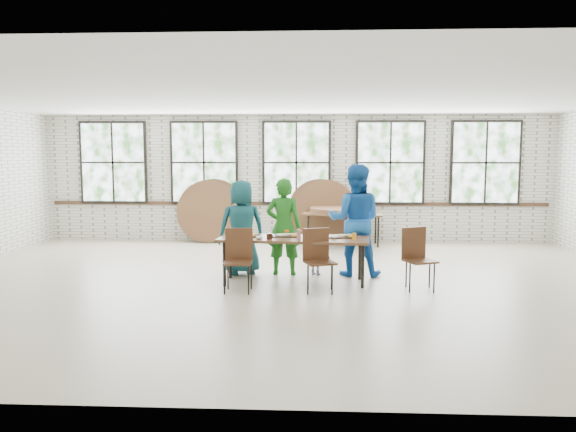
# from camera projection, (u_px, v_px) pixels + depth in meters

# --- Properties ---
(room) EXTENTS (12.00, 12.00, 12.00)m
(room) POSITION_uv_depth(u_px,v_px,m) (296.00, 165.00, 13.25)
(room) COLOR #B2A48E
(room) RESTS_ON ground
(dining_table) EXTENTS (2.47, 1.03, 0.74)m
(dining_table) POSITION_uv_depth(u_px,v_px,m) (294.00, 241.00, 9.00)
(dining_table) COLOR brown
(dining_table) RESTS_ON ground
(chair_near_left) EXTENTS (0.44, 0.42, 0.95)m
(chair_near_left) POSITION_uv_depth(u_px,v_px,m) (238.00, 254.00, 8.52)
(chair_near_left) COLOR #4D2C19
(chair_near_left) RESTS_ON ground
(chair_near_right) EXTENTS (0.53, 0.52, 0.95)m
(chair_near_right) POSITION_uv_depth(u_px,v_px,m) (318.00, 254.00, 8.51)
(chair_near_right) COLOR #4D2C19
(chair_near_right) RESTS_ON ground
(chair_spare) EXTENTS (0.54, 0.54, 0.95)m
(chair_spare) POSITION_uv_depth(u_px,v_px,m) (417.00, 253.00, 8.63)
(chair_spare) COLOR #4D2C19
(chair_spare) RESTS_ON ground
(adult_teal) EXTENTS (0.92, 0.74, 1.64)m
(adult_teal) POSITION_uv_depth(u_px,v_px,m) (242.00, 227.00, 9.68)
(adult_teal) COLOR navy
(adult_teal) RESTS_ON ground
(adult_green) EXTENTS (0.63, 0.43, 1.67)m
(adult_green) POSITION_uv_depth(u_px,v_px,m) (284.00, 227.00, 9.64)
(adult_green) COLOR #1F6B1C
(adult_green) RESTS_ON ground
(toddler) EXTENTS (0.59, 0.47, 0.79)m
(toddler) POSITION_uv_depth(u_px,v_px,m) (316.00, 252.00, 9.66)
(toddler) COLOR #111437
(toddler) RESTS_ON ground
(adult_blue) EXTENTS (1.01, 0.83, 1.91)m
(adult_blue) POSITION_uv_depth(u_px,v_px,m) (355.00, 220.00, 9.57)
(adult_blue) COLOR #195BB3
(adult_blue) RESTS_ON ground
(storage_table) EXTENTS (1.87, 0.92, 0.74)m
(storage_table) POSITION_uv_depth(u_px,v_px,m) (343.00, 215.00, 12.76)
(storage_table) COLOR brown
(storage_table) RESTS_ON ground
(tabletop_clutter) EXTENTS (2.01, 0.65, 0.11)m
(tabletop_clutter) POSITION_uv_depth(u_px,v_px,m) (299.00, 236.00, 8.98)
(tabletop_clutter) COLOR black
(tabletop_clutter) RESTS_ON dining_table
(round_tops_stacked) EXTENTS (1.50, 1.50, 0.13)m
(round_tops_stacked) POSITION_uv_depth(u_px,v_px,m) (343.00, 210.00, 12.75)
(round_tops_stacked) COLOR brown
(round_tops_stacked) RESTS_ON storage_table
(round_tops_leaning) EXTENTS (4.25, 0.42, 1.49)m
(round_tops_leaning) POSITION_uv_depth(u_px,v_px,m) (266.00, 211.00, 13.20)
(round_tops_leaning) COLOR brown
(round_tops_leaning) RESTS_ON ground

